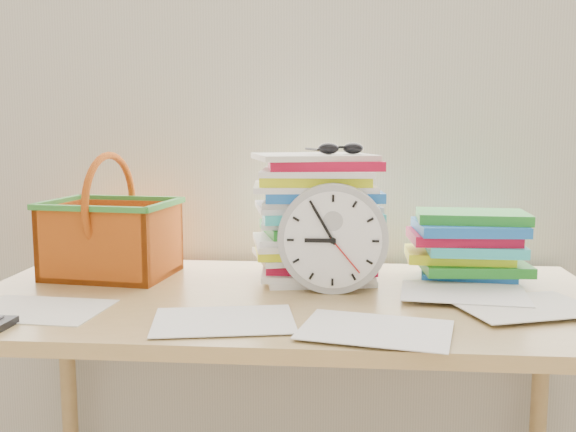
# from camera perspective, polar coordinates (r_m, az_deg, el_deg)

# --- Properties ---
(curtain) EXTENTS (2.40, 0.01, 2.50)m
(curtain) POSITION_cam_1_polar(r_m,az_deg,el_deg) (1.77, 1.02, 13.79)
(curtain) COLOR beige
(curtain) RESTS_ON room_shell
(desk) EXTENTS (1.40, 0.70, 0.75)m
(desk) POSITION_cam_1_polar(r_m,az_deg,el_deg) (1.45, -0.06, -9.87)
(desk) COLOR tan
(desk) RESTS_ON ground
(paper_stack) EXTENTS (0.34, 0.30, 0.30)m
(paper_stack) POSITION_cam_1_polar(r_m,az_deg,el_deg) (1.56, 2.60, -0.08)
(paper_stack) COLOR white
(paper_stack) RESTS_ON desk
(clock) EXTENTS (0.24, 0.05, 0.24)m
(clock) POSITION_cam_1_polar(r_m,az_deg,el_deg) (1.43, 4.02, -1.99)
(clock) COLOR #A6A7A8
(clock) RESTS_ON desk
(sunglasses) EXTENTS (0.16, 0.14, 0.03)m
(sunglasses) POSITION_cam_1_polar(r_m,az_deg,el_deg) (1.53, 4.72, 6.01)
(sunglasses) COLOR black
(sunglasses) RESTS_ON paper_stack
(book_stack) EXTENTS (0.29, 0.23, 0.17)m
(book_stack) POSITION_cam_1_polar(r_m,az_deg,el_deg) (1.61, 15.62, -2.59)
(book_stack) COLOR white
(book_stack) RESTS_ON desk
(basket) EXTENTS (0.33, 0.27, 0.30)m
(basket) POSITION_cam_1_polar(r_m,az_deg,el_deg) (1.65, -15.48, -0.00)
(basket) COLOR #CE5C14
(basket) RESTS_ON desk
(scattered_papers) EXTENTS (1.26, 0.42, 0.02)m
(scattered_papers) POSITION_cam_1_polar(r_m,az_deg,el_deg) (1.43, -0.06, -6.78)
(scattered_papers) COLOR white
(scattered_papers) RESTS_ON desk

